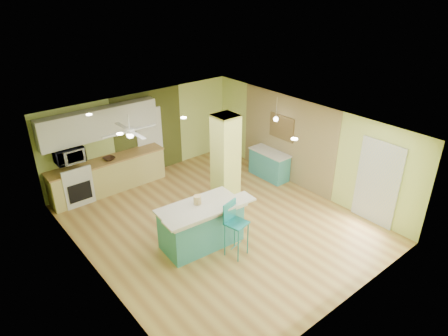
{
  "coord_description": "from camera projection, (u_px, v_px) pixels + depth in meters",
  "views": [
    {
      "loc": [
        -5.05,
        -6.37,
        5.54
      ],
      "look_at": [
        0.52,
        0.4,
        1.19
      ],
      "focal_mm": 32.0,
      "sensor_mm": 36.0,
      "label": 1
    }
  ],
  "objects": [
    {
      "name": "floor",
      "position": [
        218.0,
        223.0,
        9.75
      ],
      "size": [
        6.0,
        7.0,
        0.01
      ],
      "primitive_type": "cube",
      "color": "#9D6D37",
      "rests_on": "ground"
    },
    {
      "name": "side_counter",
      "position": [
        269.0,
        164.0,
        11.76
      ],
      "size": [
        0.54,
        1.27,
        0.82
      ],
      "color": "teal",
      "rests_on": "floor"
    },
    {
      "name": "wall_decor",
      "position": [
        282.0,
        127.0,
        11.3
      ],
      "size": [
        0.03,
        0.9,
        0.7
      ],
      "primitive_type": "cube",
      "color": "brown",
      "rests_on": "wood_panel"
    },
    {
      "name": "column",
      "position": [
        226.0,
        163.0,
        9.91
      ],
      "size": [
        0.55,
        0.55,
        2.5
      ],
      "primitive_type": "cube",
      "color": "#CED161",
      "rests_on": "floor"
    },
    {
      "name": "bar_stool",
      "position": [
        234.0,
        220.0,
        8.35
      ],
      "size": [
        0.5,
        0.5,
        1.26
      ],
      "rotation": [
        0.0,
        0.0,
        0.23
      ],
      "color": "teal",
      "rests_on": "floor"
    },
    {
      "name": "ceiling_fan",
      "position": [
        130.0,
        131.0,
        9.58
      ],
      "size": [
        1.41,
        1.41,
        0.61
      ],
      "color": "white",
      "rests_on": "ceiling"
    },
    {
      "name": "upper_cabinets",
      "position": [
        100.0,
        123.0,
        10.44
      ],
      "size": [
        3.2,
        0.34,
        0.8
      ],
      "primitive_type": "cube",
      "color": "silver",
      "rests_on": "wall_back"
    },
    {
      "name": "microwave",
      "position": [
        69.0,
        155.0,
        10.08
      ],
      "size": [
        0.7,
        0.48,
        0.39
      ],
      "primitive_type": "imported",
      "color": "silver",
      "rests_on": "wall_back"
    },
    {
      "name": "fruit_bowl",
      "position": [
        109.0,
        159.0,
        10.77
      ],
      "size": [
        0.36,
        0.36,
        0.08
      ],
      "primitive_type": "imported",
      "rotation": [
        0.0,
        0.0,
        0.2
      ],
      "color": "#331E15",
      "rests_on": "kitchen_run"
    },
    {
      "name": "wall_back",
      "position": [
        143.0,
        135.0,
        11.61
      ],
      "size": [
        6.0,
        0.01,
        2.5
      ],
      "primitive_type": "cube",
      "color": "#C5D773",
      "rests_on": "floor"
    },
    {
      "name": "ceiling",
      "position": [
        217.0,
        127.0,
        8.63
      ],
      "size": [
        6.0,
        7.0,
        0.01
      ],
      "primitive_type": "cube",
      "color": "white",
      "rests_on": "wall_back"
    },
    {
      "name": "peninsula",
      "position": [
        202.0,
        225.0,
        8.79
      ],
      "size": [
        2.11,
        1.24,
        1.11
      ],
      "rotation": [
        0.0,
        0.0,
        -0.07
      ],
      "color": "teal",
      "rests_on": "floor"
    },
    {
      "name": "stove",
      "position": [
        75.0,
        186.0,
        10.47
      ],
      "size": [
        0.76,
        0.66,
        1.08
      ],
      "color": "silver",
      "rests_on": "floor"
    },
    {
      "name": "kitchen_run",
      "position": [
        109.0,
        175.0,
        11.01
      ],
      "size": [
        3.25,
        0.63,
        0.94
      ],
      "color": "#CFC06C",
      "rests_on": "floor"
    },
    {
      "name": "wall_front",
      "position": [
        346.0,
        252.0,
        6.77
      ],
      "size": [
        6.0,
        0.01,
        2.5
      ],
      "primitive_type": "cube",
      "color": "#C5D773",
      "rests_on": "floor"
    },
    {
      "name": "canister",
      "position": [
        197.0,
        200.0,
        8.67
      ],
      "size": [
        0.17,
        0.17,
        0.2
      ],
      "primitive_type": "cylinder",
      "color": "gold",
      "rests_on": "peninsula"
    },
    {
      "name": "wood_panel",
      "position": [
        287.0,
        139.0,
        11.3
      ],
      "size": [
        0.02,
        3.4,
        2.5
      ],
      "primitive_type": "cube",
      "color": "olive",
      "rests_on": "floor"
    },
    {
      "name": "wall_left",
      "position": [
        93.0,
        225.0,
        7.48
      ],
      "size": [
        0.01,
        7.0,
        2.5
      ],
      "primitive_type": "cube",
      "color": "#C5D773",
      "rests_on": "floor"
    },
    {
      "name": "pendant_lamp",
      "position": [
        276.0,
        119.0,
        10.93
      ],
      "size": [
        0.14,
        0.14,
        0.69
      ],
      "color": "silver",
      "rests_on": "ceiling"
    },
    {
      "name": "wall_right",
      "position": [
        303.0,
        145.0,
        10.9
      ],
      "size": [
        0.01,
        7.0,
        2.5
      ],
      "primitive_type": "cube",
      "color": "#C5D773",
      "rests_on": "floor"
    },
    {
      "name": "olive_accent",
      "position": [
        149.0,
        133.0,
        11.72
      ],
      "size": [
        2.2,
        0.02,
        2.5
      ],
      "primitive_type": "cube",
      "color": "#484D1F",
      "rests_on": "floor"
    },
    {
      "name": "interior_door",
      "position": [
        150.0,
        141.0,
        11.81
      ],
      "size": [
        0.82,
        0.05,
        2.0
      ],
      "primitive_type": "cube",
      "color": "white",
      "rests_on": "floor"
    },
    {
      "name": "french_door",
      "position": [
        377.0,
        183.0,
        9.38
      ],
      "size": [
        0.04,
        1.08,
        2.1
      ],
      "primitive_type": "cube",
      "color": "silver",
      "rests_on": "floor"
    }
  ]
}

